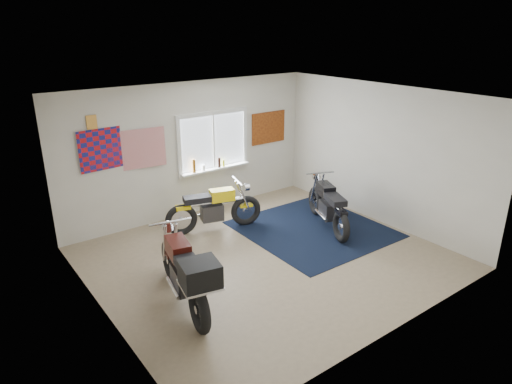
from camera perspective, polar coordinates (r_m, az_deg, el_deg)
ground at (r=7.81m, az=1.45°, el=-8.23°), size 5.50×5.50×0.00m
room_shell at (r=7.17m, az=1.57°, el=3.34°), size 5.50×5.50×5.50m
navy_rug at (r=8.89m, az=7.12°, el=-4.61°), size 2.54×2.63×0.01m
window_assembly at (r=9.48m, az=-5.35°, el=5.82°), size 1.66×0.17×1.26m
oil_bottles at (r=9.41m, az=-6.22°, el=3.41°), size 0.77×0.07×0.28m
flag_display at (r=8.36m, az=-19.86°, el=8.21°), size 1.60×0.10×1.17m
triumph_poster at (r=10.25m, az=1.56°, el=8.05°), size 0.90×0.03×0.70m
yellow_triumph at (r=8.69m, az=-5.30°, el=-2.19°), size 1.85×0.72×0.95m
black_chrome_bike at (r=8.87m, az=8.98°, el=-1.81°), size 0.90×1.80×0.98m
maroon_tourer at (r=6.35m, az=-8.75°, el=-10.06°), size 0.85×2.08×1.06m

